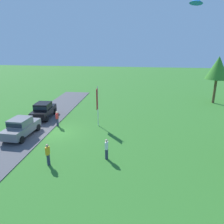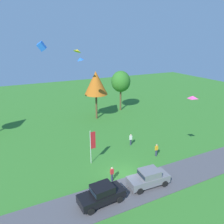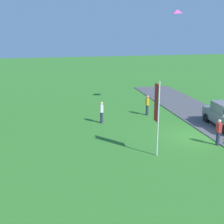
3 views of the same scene
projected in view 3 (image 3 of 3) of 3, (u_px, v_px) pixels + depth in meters
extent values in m
plane|color=#337528|center=(197.00, 136.00, 21.50)|extent=(120.00, 120.00, 0.00)
cylinder|color=black|center=(206.00, 118.00, 24.51)|extent=(0.69, 0.28, 0.68)
cylinder|color=#2D334C|center=(102.00, 118.00, 24.40)|extent=(0.24, 0.24, 0.88)
cube|color=white|center=(102.00, 108.00, 24.21)|extent=(0.36, 0.22, 0.60)
sphere|color=beige|center=(102.00, 103.00, 24.10)|extent=(0.22, 0.22, 0.22)
cylinder|color=#2D334C|center=(218.00, 139.00, 19.84)|extent=(0.24, 0.24, 0.88)
cube|color=red|center=(219.00, 127.00, 19.64)|extent=(0.36, 0.22, 0.60)
sphere|color=beige|center=(220.00, 121.00, 19.53)|extent=(0.22, 0.22, 0.22)
cylinder|color=#2D334C|center=(147.00, 110.00, 26.59)|extent=(0.24, 0.24, 0.88)
cube|color=orange|center=(147.00, 102.00, 26.39)|extent=(0.36, 0.22, 0.60)
sphere|color=tan|center=(148.00, 97.00, 26.28)|extent=(0.22, 0.22, 0.22)
cylinder|color=silver|center=(158.00, 119.00, 17.77)|extent=(0.08, 0.08, 4.43)
cube|color=red|center=(157.00, 103.00, 17.86)|extent=(0.64, 0.04, 2.21)
pyramid|color=#EA4C9E|center=(177.00, 11.00, 26.95)|extent=(1.17, 1.21, 0.38)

